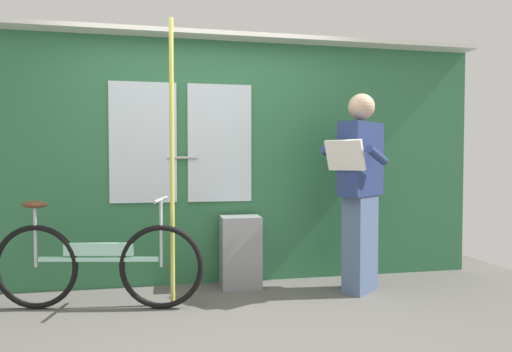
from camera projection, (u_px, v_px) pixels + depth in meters
The scene contains 6 objects.
ground_plane at pixel (219, 336), 3.00m from camera, with size 6.48×4.16×0.04m, color #56544F.
train_door_wall at pixel (203, 155), 4.21m from camera, with size 5.48×0.28×2.33m.
bicycle_near_door at pixel (97, 264), 3.49m from camera, with size 1.62×0.49×0.87m.
passenger_reading_newspaper at pixel (360, 188), 3.92m from camera, with size 0.64×0.60×1.75m.
trash_bin_by_wall at pixel (240, 252), 4.09m from camera, with size 0.36×0.28×0.65m, color gray.
handrail_pole at pixel (172, 163), 3.55m from camera, with size 0.04×0.04×2.29m, color #C6C14C.
Camera 1 is at (-0.32, -2.96, 1.17)m, focal length 31.27 mm.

